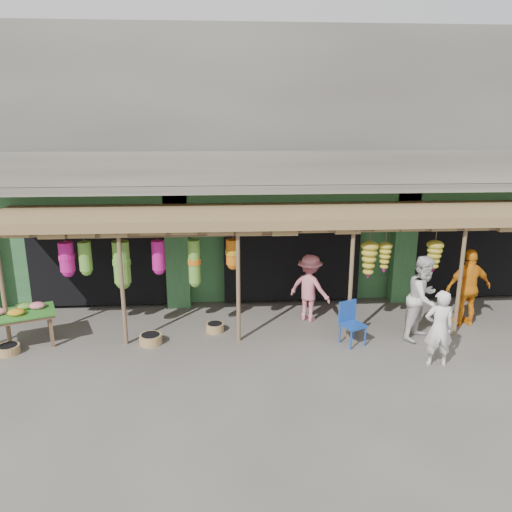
{
  "coord_description": "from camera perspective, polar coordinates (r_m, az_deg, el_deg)",
  "views": [
    {
      "loc": [
        -1.82,
        -10.53,
        4.85
      ],
      "look_at": [
        -1.03,
        1.0,
        1.64
      ],
      "focal_mm": 35.0,
      "sensor_mm": 36.0,
      "label": 1
    }
  ],
  "objects": [
    {
      "name": "flower_table",
      "position": [
        12.02,
        -25.6,
        -6.05
      ],
      "size": [
        1.76,
        1.41,
        0.92
      ],
      "rotation": [
        0.0,
        0.0,
        0.39
      ],
      "color": "brown",
      "rests_on": "ground"
    },
    {
      "name": "basket_mid",
      "position": [
        12.01,
        -26.46,
        -9.55
      ],
      "size": [
        0.62,
        0.62,
        0.18
      ],
      "primitive_type": "cylinder",
      "rotation": [
        0.0,
        0.0,
        -0.42
      ],
      "color": "brown",
      "rests_on": "ground"
    },
    {
      "name": "blue_chair",
      "position": [
        11.28,
        10.76,
        -7.25
      ],
      "size": [
        0.61,
        0.61,
        0.96
      ],
      "rotation": [
        0.0,
        0.0,
        0.43
      ],
      "color": "#173F99",
      "rests_on": "ground"
    },
    {
      "name": "person_shopper",
      "position": [
        12.28,
        6.16,
        -3.65
      ],
      "size": [
        1.23,
        1.16,
        1.67
      ],
      "primitive_type": "imported",
      "rotation": [
        0.0,
        0.0,
        2.47
      ],
      "color": "#D6717E",
      "rests_on": "ground"
    },
    {
      "name": "person_right",
      "position": [
        11.78,
        18.59,
        -4.56
      ],
      "size": [
        1.19,
        1.18,
        1.93
      ],
      "primitive_type": "imported",
      "rotation": [
        0.0,
        0.0,
        0.75
      ],
      "color": "silver",
      "rests_on": "ground"
    },
    {
      "name": "building",
      "position": [
        15.57,
        2.84,
        10.06
      ],
      "size": [
        16.4,
        6.8,
        7.0
      ],
      "color": "gray",
      "rests_on": "ground"
    },
    {
      "name": "ground",
      "position": [
        11.74,
        5.42,
        -8.95
      ],
      "size": [
        80.0,
        80.0,
        0.0
      ],
      "primitive_type": "plane",
      "color": "#514C47",
      "rests_on": "ground"
    },
    {
      "name": "person_vendor",
      "position": [
        12.92,
        23.1,
        -3.34
      ],
      "size": [
        1.15,
        0.56,
        1.89
      ],
      "primitive_type": "imported",
      "rotation": [
        0.0,
        0.0,
        3.23
      ],
      "color": "orange",
      "rests_on": "ground"
    },
    {
      "name": "basket_left",
      "position": [
        11.46,
        -11.94,
        -9.29
      ],
      "size": [
        0.62,
        0.62,
        0.21
      ],
      "primitive_type": "cylinder",
      "rotation": [
        0.0,
        0.0,
        -0.26
      ],
      "color": "olive",
      "rests_on": "ground"
    },
    {
      "name": "basket_right",
      "position": [
        11.87,
        -4.71,
        -8.14
      ],
      "size": [
        0.55,
        0.55,
        0.19
      ],
      "primitive_type": "cylinder",
      "rotation": [
        0.0,
        0.0,
        0.35
      ],
      "color": "#9F764A",
      "rests_on": "ground"
    },
    {
      "name": "awning",
      "position": [
        11.68,
        4.37,
        4.26
      ],
      "size": [
        14.0,
        2.7,
        2.79
      ],
      "color": "brown",
      "rests_on": "ground"
    },
    {
      "name": "person_front",
      "position": [
        10.68,
        20.18,
        -7.77
      ],
      "size": [
        0.61,
        0.43,
        1.6
      ],
      "primitive_type": "imported",
      "rotation": [
        0.0,
        0.0,
        3.05
      ],
      "color": "silver",
      "rests_on": "ground"
    }
  ]
}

